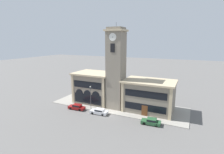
% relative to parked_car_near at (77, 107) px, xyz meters
% --- Properties ---
extents(ground_plane, '(300.00, 300.00, 0.00)m').
position_rel_parked_car_near_xyz_m(ground_plane, '(9.07, 1.23, -0.77)').
color(ground_plane, '#605E5B').
extents(sidewalk_kerb, '(38.18, 12.50, 0.15)m').
position_rel_parked_car_near_xyz_m(sidewalk_kerb, '(9.07, 7.49, -0.69)').
color(sidewalk_kerb, gray).
rests_on(sidewalk_kerb, ground_plane).
extents(clock_tower, '(4.97, 4.97, 23.07)m').
position_rel_parked_car_near_xyz_m(clock_tower, '(9.07, 5.84, 10.22)').
color(clock_tower, gray).
rests_on(clock_tower, ground_plane).
extents(town_hall_left_wing, '(11.71, 8.73, 9.12)m').
position_rel_parked_car_near_xyz_m(town_hall_left_wing, '(1.13, 7.69, 3.82)').
color(town_hall_left_wing, gray).
rests_on(town_hall_left_wing, ground_plane).
extents(town_hall_right_wing, '(13.36, 8.73, 8.29)m').
position_rel_parked_car_near_xyz_m(town_hall_right_wing, '(17.83, 7.69, 3.41)').
color(town_hall_right_wing, gray).
rests_on(town_hall_right_wing, ground_plane).
extents(parked_car_near, '(4.79, 2.01, 1.47)m').
position_rel_parked_car_near_xyz_m(parked_car_near, '(0.00, 0.00, 0.00)').
color(parked_car_near, maroon).
rests_on(parked_car_near, ground_plane).
extents(parked_car_mid, '(4.68, 2.19, 1.40)m').
position_rel_parked_car_near_xyz_m(parked_car_mid, '(6.99, -0.00, -0.04)').
color(parked_car_mid, silver).
rests_on(parked_car_mid, ground_plane).
extents(parked_car_far, '(4.39, 2.16, 1.42)m').
position_rel_parked_car_near_xyz_m(parked_car_far, '(20.35, -0.00, -0.02)').
color(parked_car_far, '#285633').
rests_on(parked_car_far, ground_plane).
extents(street_lamp, '(0.36, 0.36, 6.39)m').
position_rel_parked_car_near_xyz_m(street_lamp, '(3.30, 1.92, 3.51)').
color(street_lamp, '#4C4C51').
rests_on(street_lamp, sidewalk_kerb).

